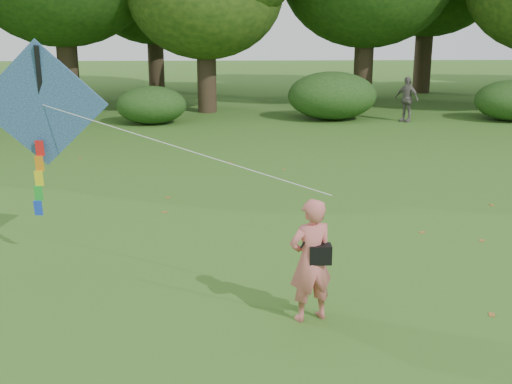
{
  "coord_description": "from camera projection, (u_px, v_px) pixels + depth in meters",
  "views": [
    {
      "loc": [
        -0.81,
        -7.27,
        4.11
      ],
      "look_at": [
        -0.51,
        2.0,
        1.5
      ],
      "focal_mm": 45.0,
      "sensor_mm": 36.0,
      "label": 1
    }
  ],
  "objects": [
    {
      "name": "ground",
      "position": [
        302.0,
        348.0,
        8.13
      ],
      "size": [
        100.0,
        100.0,
        0.0
      ],
      "primitive_type": "plane",
      "color": "#265114",
      "rests_on": "ground"
    },
    {
      "name": "man_kite_flyer",
      "position": [
        311.0,
        260.0,
        8.67
      ],
      "size": [
        0.74,
        0.61,
        1.74
      ],
      "primitive_type": "imported",
      "rotation": [
        0.0,
        0.0,
        3.49
      ],
      "color": "#D56864",
      "rests_on": "ground"
    },
    {
      "name": "bystander_right",
      "position": [
        406.0,
        99.0,
        24.7
      ],
      "size": [
        1.0,
        1.03,
        1.73
      ],
      "primitive_type": "imported",
      "rotation": [
        0.0,
        0.0,
        -0.82
      ],
      "color": "slate",
      "rests_on": "ground"
    },
    {
      "name": "crossbody_bag",
      "position": [
        320.0,
        253.0,
        8.61
      ],
      "size": [
        0.43,
        0.2,
        0.7
      ],
      "color": "black",
      "rests_on": "ground"
    },
    {
      "name": "flying_kite",
      "position": [
        42.0,
        108.0,
        10.44
      ],
      "size": [
        5.48,
        2.83,
        2.96
      ],
      "color": "#2645A7",
      "rests_on": "ground"
    },
    {
      "name": "shrub_band",
      "position": [
        238.0,
        99.0,
        24.81
      ],
      "size": [
        39.15,
        3.22,
        1.88
      ],
      "color": "#264919",
      "rests_on": "ground"
    },
    {
      "name": "fallen_leaves",
      "position": [
        264.0,
        214.0,
        13.49
      ],
      "size": [
        10.74,
        14.23,
        0.01
      ],
      "color": "brown",
      "rests_on": "ground"
    }
  ]
}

